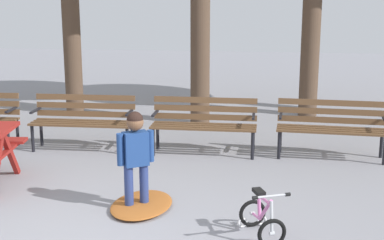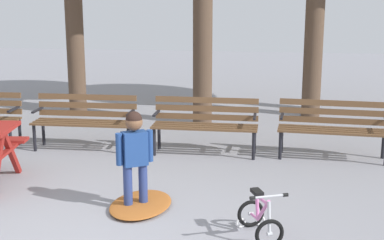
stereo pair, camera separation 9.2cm
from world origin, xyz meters
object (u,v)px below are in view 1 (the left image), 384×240
object	(u,v)px
kids_bicycle	(262,218)
park_bench_left	(84,117)
park_bench_far_right	(331,124)
child_standing	(136,152)
park_bench_right	(204,121)

from	to	relation	value
kids_bicycle	park_bench_left	bearing A→B (deg)	134.37
park_bench_far_right	park_bench_left	bearing A→B (deg)	-178.94
park_bench_left	child_standing	bearing A→B (deg)	-59.15
child_standing	park_bench_right	bearing A→B (deg)	77.85
park_bench_far_right	kids_bicycle	bearing A→B (deg)	-108.42
park_bench_far_right	child_standing	bearing A→B (deg)	-135.15
child_standing	kids_bicycle	size ratio (longest dim) A/B	1.81
park_bench_right	child_standing	distance (m)	2.42
park_bench_left	kids_bicycle	distance (m)	4.05
park_bench_left	park_bench_right	bearing A→B (deg)	0.95
park_bench_left	kids_bicycle	bearing A→B (deg)	-45.63
park_bench_right	child_standing	world-z (taller)	child_standing
park_bench_right	kids_bicycle	distance (m)	3.07
park_bench_left	kids_bicycle	xyz separation A→B (m)	(2.82, -2.89, -0.31)
park_bench_left	park_bench_far_right	bearing A→B (deg)	1.06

